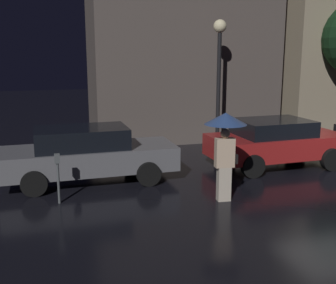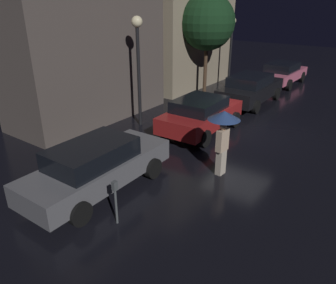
% 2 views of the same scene
% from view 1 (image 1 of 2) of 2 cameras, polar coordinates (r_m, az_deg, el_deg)
% --- Properties ---
extents(ground_plane, '(60.00, 60.00, 0.00)m').
position_cam_1_polar(ground_plane, '(12.73, 21.44, -4.28)').
color(ground_plane, black).
extents(building_facade_left, '(7.18, 3.00, 7.69)m').
position_cam_1_polar(building_facade_left, '(16.95, 2.00, 13.61)').
color(building_facade_left, '#564C47').
rests_on(building_facade_left, ground).
extents(parked_car_grey, '(4.59, 1.89, 1.47)m').
position_cam_1_polar(parked_car_grey, '(11.38, -10.88, -1.54)').
color(parked_car_grey, slate).
rests_on(parked_car_grey, ground).
extents(parked_car_red, '(4.16, 2.06, 1.43)m').
position_cam_1_polar(parked_car_red, '(13.11, 14.41, 0.07)').
color(parked_car_red, maroon).
rests_on(parked_car_red, ground).
extents(pedestrian_with_umbrella, '(0.97, 0.97, 2.08)m').
position_cam_1_polar(pedestrian_with_umbrella, '(9.63, 7.77, 1.10)').
color(pedestrian_with_umbrella, beige).
rests_on(pedestrian_with_umbrella, ground).
extents(parking_meter, '(0.12, 0.10, 1.17)m').
position_cam_1_polar(parking_meter, '(9.88, -14.69, -4.04)').
color(parking_meter, '#4C5154').
rests_on(parking_meter, ground).
extents(street_lamp_near, '(0.45, 0.45, 4.47)m').
position_cam_1_polar(street_lamp_near, '(14.71, 6.95, 11.22)').
color(street_lamp_near, black).
rests_on(street_lamp_near, ground).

